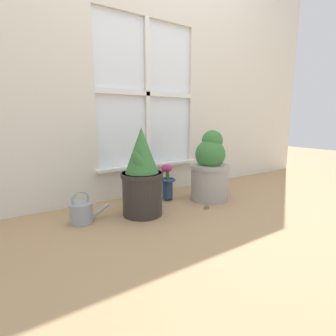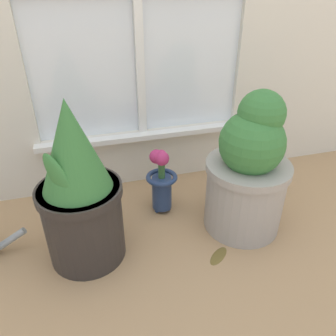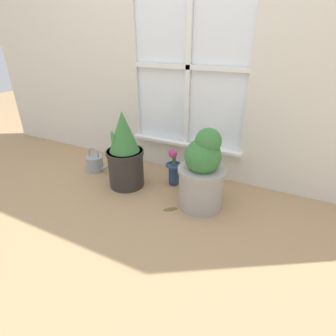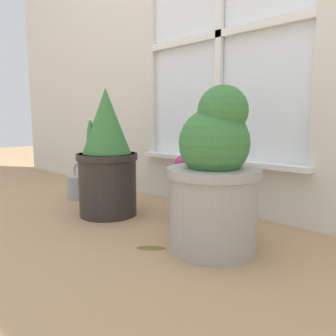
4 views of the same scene
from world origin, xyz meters
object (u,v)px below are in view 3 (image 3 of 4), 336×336
watering_can (95,163)px  potted_plant_left (125,153)px  flower_vase (174,167)px  potted_plant_right (202,173)px

watering_can → potted_plant_left: bearing=-12.0°
potted_plant_left → flower_vase: potted_plant_left is taller
potted_plant_left → potted_plant_right: 0.65m
flower_vase → potted_plant_left: bearing=-151.3°
potted_plant_left → potted_plant_right: potted_plant_left is taller
flower_vase → watering_can: bearing=-172.4°
potted_plant_left → watering_can: potted_plant_left is taller
potted_plant_right → watering_can: bearing=175.3°
potted_plant_left → potted_plant_right: bearing=-0.1°
flower_vase → watering_can: 0.76m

